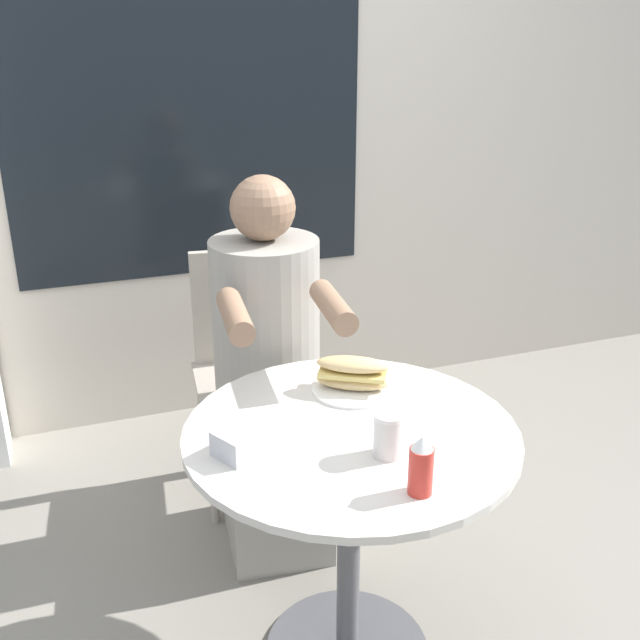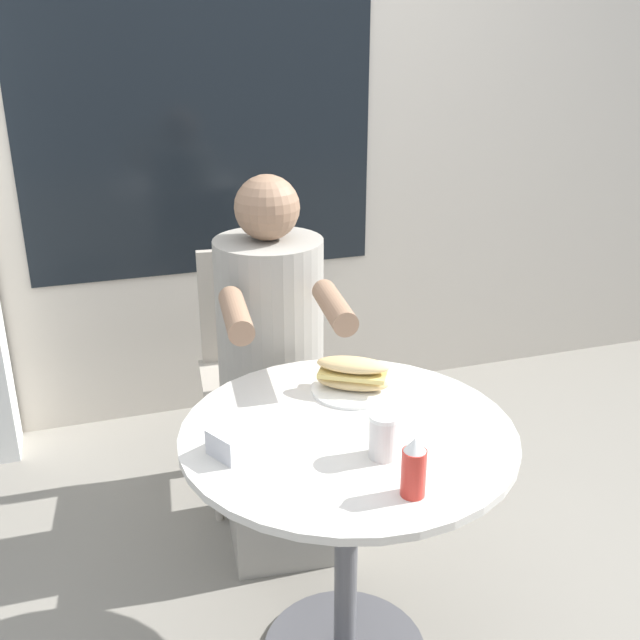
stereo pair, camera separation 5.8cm
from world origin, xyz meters
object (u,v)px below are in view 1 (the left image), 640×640
object	(u,v)px
seated_diner	(270,391)
drink_cup	(389,434)
diner_chair	(246,350)
condiment_bottle	(421,466)
sandwich_on_plate	(353,377)
cafe_table	(350,493)

from	to	relation	value
seated_diner	drink_cup	xyz separation A→B (m)	(0.07, -0.72, 0.23)
diner_chair	condiment_bottle	world-z (taller)	diner_chair
sandwich_on_plate	drink_cup	distance (m)	0.32
diner_chair	seated_diner	bearing A→B (deg)	93.70
cafe_table	diner_chair	xyz separation A→B (m)	(-0.02, 0.93, -0.00)
sandwich_on_plate	diner_chair	bearing A→B (deg)	97.74
diner_chair	sandwich_on_plate	bearing A→B (deg)	103.56
cafe_table	drink_cup	bearing A→B (deg)	-74.96
drink_cup	condiment_bottle	xyz separation A→B (m)	(0.00, -0.15, 0.01)
sandwich_on_plate	condiment_bottle	world-z (taller)	condiment_bottle
cafe_table	seated_diner	bearing A→B (deg)	93.36
diner_chair	drink_cup	size ratio (longest dim) A/B	8.19
cafe_table	condiment_bottle	distance (m)	0.38
cafe_table	seated_diner	xyz separation A→B (m)	(-0.03, 0.59, 0.00)
seated_diner	cafe_table	bearing A→B (deg)	99.17
drink_cup	condiment_bottle	bearing A→B (deg)	-89.69
cafe_table	diner_chair	size ratio (longest dim) A/B	0.93
drink_cup	seated_diner	bearing A→B (deg)	95.58
cafe_table	sandwich_on_plate	size ratio (longest dim) A/B	3.73
diner_chair	condiment_bottle	xyz separation A→B (m)	(0.06, -1.22, 0.25)
seated_diner	drink_cup	size ratio (longest dim) A/B	11.33
sandwich_on_plate	drink_cup	size ratio (longest dim) A/B	2.04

